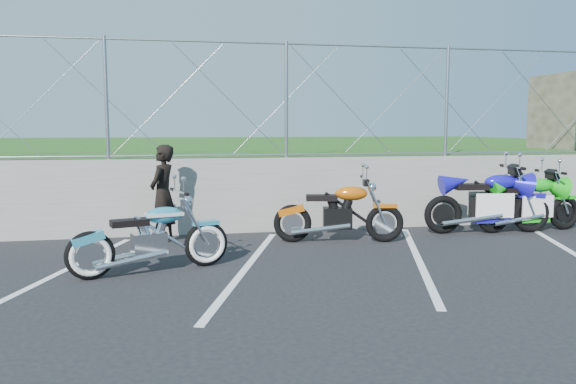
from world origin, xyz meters
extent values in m
plane|color=black|center=(0.00, 0.00, 0.00)|extent=(90.00, 90.00, 0.00)
cube|color=slate|center=(0.00, 3.50, 0.65)|extent=(30.00, 0.22, 1.30)
cube|color=#1B4612|center=(0.00, 13.50, 0.65)|extent=(30.00, 20.00, 1.30)
cylinder|color=gray|center=(0.00, 3.50, 3.25)|extent=(28.00, 0.03, 0.03)
cylinder|color=gray|center=(0.00, 3.50, 1.35)|extent=(28.00, 0.03, 0.03)
cube|color=silver|center=(-2.40, 1.00, 0.00)|extent=(1.49, 4.31, 0.01)
cube|color=silver|center=(0.00, 1.00, 0.00)|extent=(1.49, 4.31, 0.01)
cube|color=silver|center=(2.40, 1.00, 0.00)|extent=(1.49, 4.31, 0.01)
cube|color=silver|center=(4.80, 1.00, 0.00)|extent=(1.49, 4.31, 0.01)
torus|color=black|center=(-1.92, 0.75, 0.30)|extent=(0.60, 0.27, 0.60)
torus|color=black|center=(-0.52, 1.17, 0.30)|extent=(0.60, 0.27, 0.60)
cube|color=silver|center=(-1.24, 0.95, 0.36)|extent=(0.47, 0.36, 0.31)
ellipsoid|color=teal|center=(-1.05, 1.01, 0.72)|extent=(0.52, 0.35, 0.21)
cube|color=black|center=(-1.46, 0.88, 0.66)|extent=(0.49, 0.34, 0.08)
cube|color=teal|center=(-0.52, 1.17, 0.58)|extent=(0.37, 0.23, 0.05)
cylinder|color=silver|center=(-0.85, 1.07, 1.01)|extent=(0.21, 0.63, 0.03)
torus|color=black|center=(0.90, 2.46, 0.30)|extent=(0.62, 0.22, 0.61)
torus|color=black|center=(2.35, 2.19, 0.30)|extent=(0.62, 0.22, 0.61)
cube|color=black|center=(1.61, 2.33, 0.39)|extent=(0.49, 0.35, 0.33)
ellipsoid|color=#C0560B|center=(1.82, 2.29, 0.78)|extent=(0.55, 0.33, 0.23)
cube|color=black|center=(1.36, 2.38, 0.72)|extent=(0.52, 0.32, 0.09)
cube|color=#C0560B|center=(2.35, 2.19, 0.59)|extent=(0.39, 0.21, 0.06)
cylinder|color=silver|center=(2.02, 2.25, 1.02)|extent=(0.16, 0.70, 0.03)
torus|color=black|center=(4.47, 2.57, 0.30)|extent=(0.61, 0.14, 0.61)
torus|color=black|center=(5.91, 2.63, 0.30)|extent=(0.61, 0.14, 0.61)
cube|color=black|center=(5.17, 2.60, 0.41)|extent=(0.48, 0.30, 0.34)
ellipsoid|color=#18BF17|center=(5.39, 2.61, 0.81)|extent=(0.54, 0.27, 0.23)
cube|color=black|center=(4.90, 2.59, 0.74)|extent=(0.52, 0.26, 0.09)
cube|color=#18BF17|center=(5.91, 2.63, 0.59)|extent=(0.39, 0.17, 0.06)
cylinder|color=silver|center=(5.56, 2.62, 1.05)|extent=(0.06, 0.73, 0.03)
torus|color=black|center=(3.59, 2.68, 0.33)|extent=(0.67, 0.19, 0.67)
torus|color=black|center=(5.16, 2.52, 0.33)|extent=(0.67, 0.19, 0.67)
cube|color=black|center=(4.35, 2.60, 0.44)|extent=(0.54, 0.36, 0.38)
ellipsoid|color=#1511A4|center=(4.60, 2.58, 0.89)|extent=(0.61, 0.33, 0.26)
cube|color=black|center=(4.07, 2.63, 0.81)|extent=(0.58, 0.32, 0.10)
cube|color=#1511A4|center=(5.16, 2.52, 0.64)|extent=(0.44, 0.21, 0.07)
cylinder|color=silver|center=(4.79, 2.56, 1.15)|extent=(0.11, 0.80, 0.03)
imported|color=black|center=(-1.11, 2.85, 0.78)|extent=(0.57, 0.67, 1.56)
camera|label=1|loc=(-0.83, -6.18, 1.83)|focal=35.00mm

